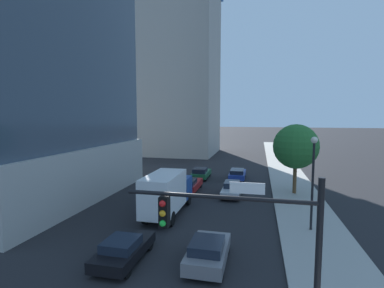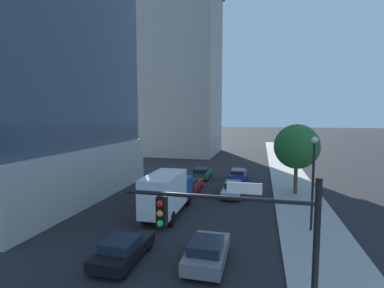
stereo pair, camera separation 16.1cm
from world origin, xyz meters
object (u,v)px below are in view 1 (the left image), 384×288
at_px(traffic_light_pole, 245,233).
at_px(street_lamp, 313,170).
at_px(car_red, 189,184).
at_px(construction_building, 181,59).
at_px(street_tree, 296,147).
at_px(car_gray, 208,251).
at_px(box_truck, 167,192).
at_px(car_silver, 232,189).
at_px(car_blue, 237,174).
at_px(car_black, 124,249).
at_px(car_green, 201,173).

relative_size(traffic_light_pole, street_lamp, 1.00).
bearing_deg(car_red, construction_building, 106.81).
height_order(construction_building, street_tree, construction_building).
bearing_deg(car_gray, street_lamp, 44.36).
relative_size(street_tree, box_truck, 0.94).
relative_size(car_red, car_silver, 0.93).
bearing_deg(car_red, car_silver, -7.96).
height_order(car_blue, car_black, car_black).
xyz_separation_m(construction_building, car_green, (8.90, -23.32, -18.70)).
bearing_deg(street_tree, traffic_light_pole, -100.82).
relative_size(street_tree, car_black, 1.57).
height_order(car_green, car_gray, car_gray).
xyz_separation_m(car_green, car_red, (-0.00, -6.15, -0.00)).
bearing_deg(box_truck, street_tree, 39.28).
bearing_deg(car_red, street_lamp, -38.44).
relative_size(construction_building, car_silver, 8.83).
bearing_deg(street_tree, car_red, -173.79).
distance_m(street_lamp, car_black, 12.88).
bearing_deg(car_green, box_truck, -90.00).
bearing_deg(car_blue, car_green, -172.13).
relative_size(construction_building, car_blue, 9.14).
height_order(street_lamp, car_silver, street_lamp).
height_order(street_tree, car_red, street_tree).
relative_size(traffic_light_pole, car_green, 1.52).
height_order(car_black, box_truck, box_truck).
relative_size(construction_building, box_truck, 5.78).
bearing_deg(car_silver, car_black, -107.32).
xyz_separation_m(street_tree, car_silver, (-6.02, -1.76, -4.14)).
bearing_deg(construction_building, box_truck, -76.43).
xyz_separation_m(traffic_light_pole, box_truck, (-6.54, 12.02, -2.19)).
xyz_separation_m(traffic_light_pole, street_lamp, (3.94, 11.13, 0.16)).
height_order(traffic_light_pole, car_blue, traffic_light_pole).
relative_size(street_lamp, car_blue, 1.36).
distance_m(car_red, car_black, 14.91).
bearing_deg(car_red, car_blue, 56.63).
xyz_separation_m(car_gray, box_truck, (-4.46, 6.79, 1.15)).
xyz_separation_m(traffic_light_pole, car_blue, (-2.09, 26.21, -3.37)).
xyz_separation_m(traffic_light_pole, car_green, (-6.54, 25.60, -3.35)).
distance_m(construction_building, car_black, 48.99).
bearing_deg(car_black, car_gray, 8.83).
height_order(car_silver, car_black, car_silver).
xyz_separation_m(car_black, box_truck, (0.00, 7.48, 1.19)).
bearing_deg(car_silver, construction_building, 113.94).
height_order(car_blue, car_silver, car_silver).
xyz_separation_m(construction_building, car_gray, (13.36, -43.69, -18.69)).
distance_m(construction_building, street_lamp, 45.11).
relative_size(car_black, car_gray, 1.07).
height_order(car_red, box_truck, box_truck).
relative_size(car_silver, box_truck, 0.65).
relative_size(construction_building, car_black, 9.69).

